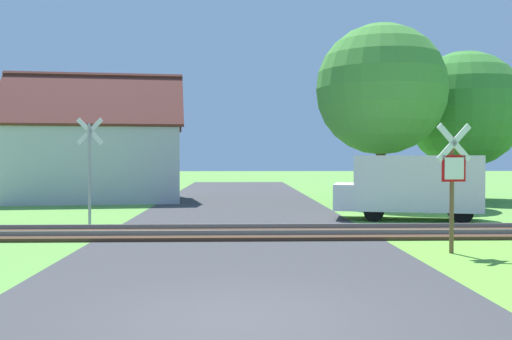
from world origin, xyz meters
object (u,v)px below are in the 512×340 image
crossing_sign_far (89,163)px  mail_truck (411,184)px  tree_far (464,110)px  tree_right (381,90)px  house (96,159)px  stop_sign_near (453,178)px

crossing_sign_far → mail_truck: crossing_sign_far is taller
crossing_sign_far → tree_far: 19.54m
crossing_sign_far → tree_right: tree_right is taller
tree_far → tree_right: 5.71m
crossing_sign_far → house: bearing=109.5°
crossing_sign_far → mail_truck: bearing=13.7°
crossing_sign_far → mail_truck: (10.73, 1.35, -0.75)m
stop_sign_near → crossing_sign_far: bearing=-43.4°
stop_sign_near → mail_truck: 7.00m
house → mail_truck: 16.02m
house → tree_far: bearing=-6.8°
stop_sign_near → tree_right: size_ratio=0.36×
house → tree_far: size_ratio=1.23×
stop_sign_near → crossing_sign_far: 11.07m
stop_sign_near → tree_right: (1.71, 13.32, 3.57)m
crossing_sign_far → tree_far: tree_far is taller
crossing_sign_far → tree_far: bearing=39.4°
tree_right → mail_truck: (-0.56, -6.44, -4.05)m
tree_far → tree_right: bearing=-151.3°
tree_far → mail_truck: 11.22m
stop_sign_near → house: house is taller
house → mail_truck: (13.14, -9.12, -0.84)m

